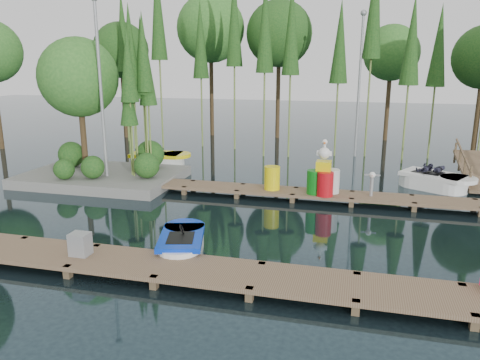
% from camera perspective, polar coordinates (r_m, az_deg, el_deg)
% --- Properties ---
extents(ground_plane, '(90.00, 90.00, 0.00)m').
position_cam_1_polar(ground_plane, '(15.13, -2.31, -4.38)').
color(ground_plane, '#1D2F36').
extents(near_dock, '(18.00, 1.50, 0.50)m').
position_cam_1_polar(near_dock, '(11.12, -9.10, -10.42)').
color(near_dock, brown).
rests_on(near_dock, ground).
extents(far_dock, '(15.00, 1.20, 0.50)m').
position_cam_1_polar(far_dock, '(17.16, 3.28, -1.31)').
color(far_dock, brown).
rests_on(far_dock, ground).
extents(island, '(6.20, 4.20, 6.75)m').
position_cam_1_polar(island, '(20.03, -17.31, 8.93)').
color(island, slate).
rests_on(island, ground).
extents(tree_screen, '(34.42, 18.53, 10.31)m').
position_cam_1_polar(tree_screen, '(25.12, 0.14, 17.24)').
color(tree_screen, '#41301B').
rests_on(tree_screen, ground).
extents(lamp_island, '(0.30, 0.30, 7.25)m').
position_cam_1_polar(lamp_island, '(18.88, -16.71, 11.96)').
color(lamp_island, gray).
rests_on(lamp_island, ground).
extents(lamp_rear, '(0.30, 0.30, 7.25)m').
position_cam_1_polar(lamp_rear, '(24.72, 14.41, 12.55)').
color(lamp_rear, gray).
rests_on(lamp_rear, ground).
extents(boat_blue, '(1.68, 2.61, 0.81)m').
position_cam_1_polar(boat_blue, '(12.33, -7.10, -7.79)').
color(boat_blue, white).
rests_on(boat_blue, ground).
extents(boat_yellow_far, '(3.10, 1.61, 1.50)m').
position_cam_1_polar(boat_yellow_far, '(22.49, -10.00, 2.49)').
color(boat_yellow_far, white).
rests_on(boat_yellow_far, ground).
extents(boat_white_far, '(3.19, 2.59, 1.38)m').
position_cam_1_polar(boat_white_far, '(19.69, 22.59, -0.11)').
color(boat_white_far, white).
rests_on(boat_white_far, ground).
extents(utility_cabinet, '(0.45, 0.38, 0.55)m').
position_cam_1_polar(utility_cabinet, '(11.98, -18.90, -7.40)').
color(utility_cabinet, gray).
rests_on(utility_cabinet, near_dock).
extents(yellow_barrel, '(0.57, 0.57, 0.85)m').
position_cam_1_polar(yellow_barrel, '(17.00, 3.93, 0.26)').
color(yellow_barrel, yellow).
rests_on(yellow_barrel, far_dock).
extents(drum_cluster, '(1.12, 1.03, 1.94)m').
position_cam_1_polar(drum_cluster, '(16.59, 10.18, 0.22)').
color(drum_cluster, '#0C6C13').
rests_on(drum_cluster, far_dock).
extents(seagull_post, '(0.54, 0.29, 0.86)m').
position_cam_1_polar(seagull_post, '(16.71, 15.80, 0.02)').
color(seagull_post, gray).
rests_on(seagull_post, far_dock).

